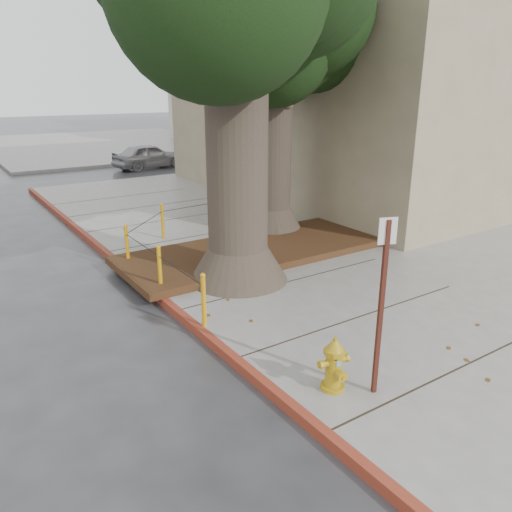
{
  "coord_description": "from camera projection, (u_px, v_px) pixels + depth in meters",
  "views": [
    {
      "loc": [
        -5.36,
        -5.55,
        3.97
      ],
      "look_at": [
        -0.72,
        1.42,
        1.1
      ],
      "focal_mm": 35.0,
      "sensor_mm": 36.0,
      "label": 1
    }
  ],
  "objects": [
    {
      "name": "bollard_ring",
      "position": [
        178.0,
        240.0,
        11.24
      ],
      "size": [
        3.79,
        5.39,
        0.95
      ],
      "color": "orange",
      "rests_on": "sidewalk_main"
    },
    {
      "name": "building_corner",
      "position": [
        388.0,
        57.0,
        18.79
      ],
      "size": [
        12.0,
        13.0,
        10.0
      ],
      "primitive_type": "cube",
      "color": "tan",
      "rests_on": "ground"
    },
    {
      "name": "planter_bed",
      "position": [
        255.0,
        250.0,
        11.94
      ],
      "size": [
        6.4,
        2.6,
        0.16
      ],
      "primitive_type": "cube",
      "color": "black",
      "rests_on": "sidewalk_main"
    },
    {
      "name": "curb_red",
      "position": [
        167.0,
        304.0,
        9.36
      ],
      "size": [
        0.14,
        26.0,
        0.16
      ],
      "primitive_type": "cube",
      "color": "maroon",
      "rests_on": "ground"
    },
    {
      "name": "ground",
      "position": [
        337.0,
        332.0,
        8.47
      ],
      "size": [
        140.0,
        140.0,
        0.0
      ],
      "primitive_type": "plane",
      "color": "#28282B",
      "rests_on": "ground"
    },
    {
      "name": "tree_far",
      "position": [
        281.0,
        41.0,
        12.42
      ],
      "size": [
        4.5,
        3.8,
        7.17
      ],
      "color": "#4C3F33",
      "rests_on": "sidewalk_main"
    },
    {
      "name": "fire_hydrant",
      "position": [
        334.0,
        364.0,
        6.5
      ],
      "size": [
        0.4,
        0.37,
        0.76
      ],
      "rotation": [
        0.0,
        0.0,
        -0.14
      ],
      "color": "#B99213",
      "rests_on": "sidewalk_main"
    },
    {
      "name": "sidewalk_main",
      "position": [
        439.0,
        237.0,
        13.56
      ],
      "size": [
        16.0,
        26.0,
        0.15
      ],
      "primitive_type": "cube",
      "color": "slate",
      "rests_on": "ground"
    },
    {
      "name": "car_silver",
      "position": [
        149.0,
        156.0,
        25.06
      ],
      "size": [
        3.79,
        1.9,
        1.24
      ],
      "primitive_type": "imported",
      "rotation": [
        0.0,
        0.0,
        1.7
      ],
      "color": "#A3A4A8",
      "rests_on": "ground"
    },
    {
      "name": "car_red",
      "position": [
        245.0,
        148.0,
        28.1
      ],
      "size": [
        3.97,
        1.56,
        1.29
      ],
      "primitive_type": "imported",
      "rotation": [
        0.0,
        0.0,
        1.62
      ],
      "color": "#9B1B0E",
      "rests_on": "ground"
    },
    {
      "name": "signpost",
      "position": [
        382.0,
        298.0,
        6.13
      ],
      "size": [
        0.23,
        0.1,
        2.36
      ],
      "rotation": [
        0.0,
        0.0,
        -0.35
      ],
      "color": "#471911",
      "rests_on": "sidewalk_main"
    },
    {
      "name": "tree_near",
      "position": [
        247.0,
        2.0,
        8.96
      ],
      "size": [
        4.5,
        3.8,
        7.68
      ],
      "color": "#4C3F33",
      "rests_on": "sidewalk_main"
    },
    {
      "name": "building_side_white",
      "position": [
        260.0,
        78.0,
        35.88
      ],
      "size": [
        10.0,
        10.0,
        9.0
      ],
      "primitive_type": "cube",
      "color": "silver",
      "rests_on": "ground"
    },
    {
      "name": "building_side_grey",
      "position": [
        278.0,
        61.0,
        43.26
      ],
      "size": [
        12.0,
        14.0,
        12.0
      ],
      "primitive_type": "cube",
      "color": "slate",
      "rests_on": "ground"
    },
    {
      "name": "sidewalk_far",
      "position": [
        111.0,
        144.0,
        35.21
      ],
      "size": [
        16.0,
        20.0,
        0.15
      ],
      "primitive_type": "cube",
      "color": "slate",
      "rests_on": "ground"
    }
  ]
}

